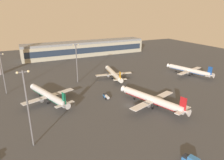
{
  "coord_description": "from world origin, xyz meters",
  "views": [
    {
      "loc": [
        -53.56,
        -88.12,
        50.97
      ],
      "look_at": [
        5.63,
        33.18,
        4.0
      ],
      "focal_mm": 32.55,
      "sensor_mm": 36.0,
      "label": 1
    }
  ],
  "objects_px": {
    "airplane_far_stand": "(114,74)",
    "apron_light_west": "(28,106)",
    "airplane_taxiway_distant": "(152,100)",
    "airplane_near_gate": "(49,96)",
    "airplane_mid_apron": "(189,70)",
    "apron_light_central": "(77,61)",
    "catering_truck": "(191,160)",
    "fuel_truck": "(106,96)",
    "apron_light_east": "(3,71)"
  },
  "relations": [
    {
      "from": "airplane_mid_apron",
      "to": "apron_light_west",
      "type": "height_order",
      "value": "apron_light_west"
    },
    {
      "from": "airplane_taxiway_distant",
      "to": "apron_light_east",
      "type": "relative_size",
      "value": 1.65
    },
    {
      "from": "airplane_mid_apron",
      "to": "apron_light_west",
      "type": "relative_size",
      "value": 1.29
    },
    {
      "from": "airplane_near_gate",
      "to": "catering_truck",
      "type": "relative_size",
      "value": 6.52
    },
    {
      "from": "airplane_mid_apron",
      "to": "airplane_far_stand",
      "type": "bearing_deg",
      "value": 146.54
    },
    {
      "from": "airplane_near_gate",
      "to": "apron_light_central",
      "type": "height_order",
      "value": "apron_light_central"
    },
    {
      "from": "airplane_near_gate",
      "to": "airplane_far_stand",
      "type": "relative_size",
      "value": 1.07
    },
    {
      "from": "apron_light_central",
      "to": "apron_light_west",
      "type": "distance_m",
      "value": 74.06
    },
    {
      "from": "airplane_far_stand",
      "to": "apron_light_west",
      "type": "relative_size",
      "value": 1.19
    },
    {
      "from": "catering_truck",
      "to": "apron_light_central",
      "type": "xyz_separation_m",
      "value": [
        -10.54,
        98.82,
        14.46
      ]
    },
    {
      "from": "apron_light_east",
      "to": "apron_light_central",
      "type": "distance_m",
      "value": 47.46
    },
    {
      "from": "airplane_far_stand",
      "to": "apron_light_west",
      "type": "distance_m",
      "value": 90.41
    },
    {
      "from": "airplane_near_gate",
      "to": "airplane_far_stand",
      "type": "bearing_deg",
      "value": 3.82
    },
    {
      "from": "apron_light_east",
      "to": "apron_light_central",
      "type": "height_order",
      "value": "apron_light_central"
    },
    {
      "from": "airplane_near_gate",
      "to": "catering_truck",
      "type": "distance_m",
      "value": 81.48
    },
    {
      "from": "airplane_taxiway_distant",
      "to": "airplane_far_stand",
      "type": "bearing_deg",
      "value": 69.42
    },
    {
      "from": "airplane_mid_apron",
      "to": "airplane_near_gate",
      "type": "relative_size",
      "value": 1.01
    },
    {
      "from": "catering_truck",
      "to": "apron_light_west",
      "type": "bearing_deg",
      "value": 129.91
    },
    {
      "from": "airplane_taxiway_distant",
      "to": "airplane_mid_apron",
      "type": "distance_m",
      "value": 70.75
    },
    {
      "from": "apron_light_east",
      "to": "airplane_mid_apron",
      "type": "bearing_deg",
      "value": -9.59
    },
    {
      "from": "airplane_mid_apron",
      "to": "catering_truck",
      "type": "xyz_separation_m",
      "value": [
        -76.78,
        -75.78,
        -2.35
      ]
    },
    {
      "from": "apron_light_central",
      "to": "airplane_taxiway_distant",
      "type": "bearing_deg",
      "value": -66.13
    },
    {
      "from": "airplane_taxiway_distant",
      "to": "apron_light_east",
      "type": "bearing_deg",
      "value": 124.71
    },
    {
      "from": "airplane_far_stand",
      "to": "apron_light_central",
      "type": "bearing_deg",
      "value": -177.4
    },
    {
      "from": "apron_light_west",
      "to": "fuel_truck",
      "type": "bearing_deg",
      "value": 32.58
    },
    {
      "from": "airplane_far_stand",
      "to": "fuel_truck",
      "type": "height_order",
      "value": "airplane_far_stand"
    },
    {
      "from": "airplane_near_gate",
      "to": "airplane_far_stand",
      "type": "distance_m",
      "value": 57.54
    },
    {
      "from": "airplane_near_gate",
      "to": "apron_light_west",
      "type": "distance_m",
      "value": 42.49
    },
    {
      "from": "apron_light_central",
      "to": "fuel_truck",
      "type": "bearing_deg",
      "value": -78.57
    },
    {
      "from": "airplane_taxiway_distant",
      "to": "fuel_truck",
      "type": "xyz_separation_m",
      "value": [
        -18.01,
        21.57,
        -2.9
      ]
    },
    {
      "from": "airplane_taxiway_distant",
      "to": "airplane_mid_apron",
      "type": "height_order",
      "value": "airplane_taxiway_distant"
    },
    {
      "from": "airplane_mid_apron",
      "to": "catering_truck",
      "type": "distance_m",
      "value": 107.9
    },
    {
      "from": "apron_light_central",
      "to": "airplane_far_stand",
      "type": "bearing_deg",
      "value": -6.61
    },
    {
      "from": "airplane_taxiway_distant",
      "to": "airplane_near_gate",
      "type": "height_order",
      "value": "airplane_taxiway_distant"
    },
    {
      "from": "apron_light_central",
      "to": "apron_light_east",
      "type": "bearing_deg",
      "value": -179.67
    },
    {
      "from": "apron_light_east",
      "to": "airplane_far_stand",
      "type": "bearing_deg",
      "value": -2.26
    },
    {
      "from": "airplane_taxiway_distant",
      "to": "airplane_far_stand",
      "type": "distance_m",
      "value": 53.59
    },
    {
      "from": "fuel_truck",
      "to": "apron_light_central",
      "type": "height_order",
      "value": "apron_light_central"
    },
    {
      "from": "fuel_truck",
      "to": "apron_light_west",
      "type": "bearing_deg",
      "value": -143.54
    },
    {
      "from": "airplane_mid_apron",
      "to": "airplane_near_gate",
      "type": "bearing_deg",
      "value": 166.28
    },
    {
      "from": "airplane_near_gate",
      "to": "apron_light_west",
      "type": "bearing_deg",
      "value": -127.26
    },
    {
      "from": "fuel_truck",
      "to": "apron_light_west",
      "type": "relative_size",
      "value": 0.21
    },
    {
      "from": "airplane_near_gate",
      "to": "fuel_truck",
      "type": "relative_size",
      "value": 6.14
    },
    {
      "from": "airplane_near_gate",
      "to": "apron_light_east",
      "type": "relative_size",
      "value": 1.51
    },
    {
      "from": "airplane_mid_apron",
      "to": "apron_light_east",
      "type": "height_order",
      "value": "apron_light_east"
    },
    {
      "from": "airplane_far_stand",
      "to": "apron_light_west",
      "type": "height_order",
      "value": "apron_light_west"
    },
    {
      "from": "airplane_near_gate",
      "to": "fuel_truck",
      "type": "xyz_separation_m",
      "value": [
        32.06,
        -9.68,
        -2.58
      ]
    },
    {
      "from": "apron_light_west",
      "to": "apron_light_east",
      "type": "bearing_deg",
      "value": 98.8
    },
    {
      "from": "airplane_near_gate",
      "to": "apron_light_central",
      "type": "relative_size",
      "value": 1.39
    },
    {
      "from": "apron_light_west",
      "to": "airplane_mid_apron",
      "type": "bearing_deg",
      "value": 18.06
    }
  ]
}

